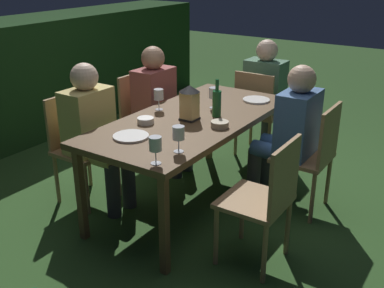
# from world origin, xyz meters

# --- Properties ---
(ground_plane) EXTENTS (16.00, 16.00, 0.00)m
(ground_plane) POSITION_xyz_m (0.00, 0.00, 0.00)
(ground_plane) COLOR #2D5123
(dining_table) EXTENTS (1.84, 0.86, 0.74)m
(dining_table) POSITION_xyz_m (0.00, 0.00, 0.69)
(dining_table) COLOR brown
(dining_table) RESTS_ON ground
(chair_head_far) EXTENTS (0.40, 0.42, 0.87)m
(chair_head_far) POSITION_xyz_m (1.17, 0.00, 0.49)
(chair_head_far) COLOR #9E7A51
(chair_head_far) RESTS_ON ground
(person_in_green) EXTENTS (0.48, 0.38, 1.15)m
(person_in_green) POSITION_xyz_m (1.37, 0.00, 0.64)
(person_in_green) COLOR #4C7A5B
(person_in_green) RESTS_ON ground
(chair_side_left_b) EXTENTS (0.42, 0.40, 0.87)m
(chair_side_left_b) POSITION_xyz_m (0.41, -0.82, 0.49)
(chair_side_left_b) COLOR #9E7A51
(chair_side_left_b) RESTS_ON ground
(person_in_blue) EXTENTS (0.38, 0.47, 1.15)m
(person_in_blue) POSITION_xyz_m (0.41, -0.63, 0.64)
(person_in_blue) COLOR #426699
(person_in_blue) RESTS_ON ground
(chair_side_right_b) EXTENTS (0.42, 0.40, 0.87)m
(chair_side_right_b) POSITION_xyz_m (0.41, 0.82, 0.49)
(chair_side_right_b) COLOR #9E7A51
(chair_side_right_b) RESTS_ON ground
(person_in_rust) EXTENTS (0.38, 0.47, 1.15)m
(person_in_rust) POSITION_xyz_m (0.41, 0.63, 0.64)
(person_in_rust) COLOR #9E4C47
(person_in_rust) RESTS_ON ground
(chair_side_left_a) EXTENTS (0.42, 0.40, 0.87)m
(chair_side_left_a) POSITION_xyz_m (-0.41, -0.82, 0.49)
(chair_side_left_a) COLOR #9E7A51
(chair_side_left_a) RESTS_ON ground
(chair_side_right_a) EXTENTS (0.42, 0.40, 0.87)m
(chair_side_right_a) POSITION_xyz_m (-0.41, 0.82, 0.49)
(chair_side_right_a) COLOR #9E7A51
(chair_side_right_a) RESTS_ON ground
(person_in_mustard) EXTENTS (0.38, 0.47, 1.15)m
(person_in_mustard) POSITION_xyz_m (-0.41, 0.63, 0.64)
(person_in_mustard) COLOR tan
(person_in_mustard) RESTS_ON ground
(lantern_centerpiece) EXTENTS (0.15, 0.15, 0.27)m
(lantern_centerpiece) POSITION_xyz_m (-0.06, -0.02, 0.89)
(lantern_centerpiece) COLOR black
(lantern_centerpiece) RESTS_ON dining_table
(green_bottle_on_table) EXTENTS (0.07, 0.07, 0.29)m
(green_bottle_on_table) POSITION_xyz_m (0.12, -0.15, 0.85)
(green_bottle_on_table) COLOR #1E5B2D
(green_bottle_on_table) RESTS_ON dining_table
(wine_glass_a) EXTENTS (0.08, 0.08, 0.17)m
(wine_glass_a) POSITION_xyz_m (0.29, -0.02, 0.86)
(wine_glass_a) COLOR silver
(wine_glass_a) RESTS_ON dining_table
(wine_glass_b) EXTENTS (0.08, 0.08, 0.17)m
(wine_glass_b) POSITION_xyz_m (-0.61, -0.30, 0.86)
(wine_glass_b) COLOR silver
(wine_glass_b) RESTS_ON dining_table
(wine_glass_c) EXTENTS (0.08, 0.08, 0.17)m
(wine_glass_c) POSITION_xyz_m (-0.83, -0.30, 0.86)
(wine_glass_c) COLOR silver
(wine_glass_c) RESTS_ON dining_table
(wine_glass_d) EXTENTS (0.08, 0.08, 0.17)m
(wine_glass_d) POSITION_xyz_m (0.01, 0.32, 0.86)
(wine_glass_d) COLOR silver
(wine_glass_d) RESTS_ON dining_table
(plate_a) EXTENTS (0.24, 0.24, 0.01)m
(plate_a) POSITION_xyz_m (-0.58, 0.11, 0.75)
(plate_a) COLOR silver
(plate_a) RESTS_ON dining_table
(plate_b) EXTENTS (0.23, 0.23, 0.01)m
(plate_b) POSITION_xyz_m (0.66, -0.22, 0.75)
(plate_b) COLOR silver
(plate_b) RESTS_ON dining_table
(bowl_olives) EXTENTS (0.13, 0.13, 0.04)m
(bowl_olives) POSITION_xyz_m (-0.08, -0.29, 0.76)
(bowl_olives) COLOR #BCAD8E
(bowl_olives) RESTS_ON dining_table
(bowl_bread) EXTENTS (0.12, 0.12, 0.04)m
(bowl_bread) POSITION_xyz_m (-0.31, 0.20, 0.76)
(bowl_bread) COLOR silver
(bowl_bread) RESTS_ON dining_table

